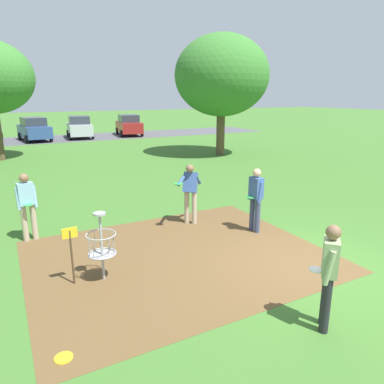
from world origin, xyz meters
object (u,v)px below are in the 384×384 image
(player_foreground_watching, at_px, (27,203))
(parked_car_center_right, at_px, (79,127))
(player_waiting_right, at_px, (190,190))
(frisbee_near_basket, at_px, (64,358))
(disc_golf_basket, at_px, (98,244))
(tree_mid_center, at_px, (222,76))
(parked_car_rightmost, at_px, (129,125))
(player_waiting_left, at_px, (256,196))
(parked_car_center_left, at_px, (34,129))
(player_throwing, at_px, (329,272))

(player_foreground_watching, distance_m, parked_car_center_right, 22.92)
(player_waiting_right, bearing_deg, frisbee_near_basket, -135.94)
(disc_golf_basket, bearing_deg, tree_mid_center, 48.87)
(frisbee_near_basket, xyz_separation_m, parked_car_rightmost, (9.96, 26.99, 0.91))
(player_waiting_left, xyz_separation_m, tree_mid_center, (6.03, 11.15, 3.65))
(disc_golf_basket, xyz_separation_m, parked_car_center_left, (1.00, 24.72, 0.17))
(tree_mid_center, height_order, parked_car_center_left, tree_mid_center)
(disc_golf_basket, distance_m, frisbee_near_basket, 2.31)
(tree_mid_center, relative_size, parked_car_center_right, 1.59)
(player_waiting_right, height_order, parked_car_rightmost, parked_car_rightmost)
(player_foreground_watching, distance_m, frisbee_near_basket, 4.87)
(player_foreground_watching, bearing_deg, frisbee_near_basket, -89.66)
(disc_golf_basket, bearing_deg, frisbee_near_basket, -117.47)
(parked_car_rightmost, bearing_deg, parked_car_center_left, -177.67)
(player_throwing, distance_m, parked_car_center_left, 27.92)
(player_foreground_watching, bearing_deg, parked_car_center_left, 84.69)
(frisbee_near_basket, relative_size, parked_car_center_right, 0.06)
(parked_car_center_right, bearing_deg, frisbee_near_basket, -101.69)
(player_foreground_watching, bearing_deg, player_throwing, -57.98)
(player_throwing, distance_m, tree_mid_center, 17.18)
(parked_car_center_left, height_order, parked_car_rightmost, same)
(parked_car_rightmost, bearing_deg, parked_car_center_right, 179.82)
(player_waiting_left, height_order, frisbee_near_basket, player_waiting_left)
(player_waiting_left, relative_size, frisbee_near_basket, 6.66)
(player_foreground_watching, relative_size, parked_car_center_right, 0.39)
(tree_mid_center, distance_m, parked_car_center_left, 16.34)
(disc_golf_basket, distance_m, player_waiting_left, 4.35)
(disc_golf_basket, height_order, parked_car_rightmost, parked_car_rightmost)
(player_foreground_watching, distance_m, tree_mid_center, 14.93)
(player_foreground_watching, xyz_separation_m, player_waiting_left, (5.33, -2.17, 0.00))
(parked_car_rightmost, bearing_deg, player_waiting_left, -100.81)
(player_throwing, xyz_separation_m, parked_car_rightmost, (6.25, 28.19, -0.05))
(player_waiting_right, relative_size, parked_car_center_right, 0.39)
(player_waiting_left, bearing_deg, frisbee_near_basket, -153.86)
(frisbee_near_basket, relative_size, parked_car_center_left, 0.06)
(disc_golf_basket, bearing_deg, parked_car_center_right, 79.65)
(player_foreground_watching, distance_m, parked_car_rightmost, 24.35)
(parked_car_rightmost, bearing_deg, disc_golf_basket, -109.66)
(disc_golf_basket, relative_size, player_waiting_left, 0.81)
(player_waiting_right, height_order, frisbee_near_basket, player_waiting_right)
(player_foreground_watching, distance_m, player_throwing, 7.05)
(player_waiting_right, distance_m, tree_mid_center, 12.74)
(player_throwing, relative_size, tree_mid_center, 0.25)
(player_waiting_left, xyz_separation_m, parked_car_rightmost, (4.66, 24.38, -0.05))
(parked_car_center_right, bearing_deg, player_foreground_watching, -104.18)
(disc_golf_basket, relative_size, player_waiting_right, 0.81)
(player_waiting_left, distance_m, player_waiting_right, 1.82)
(frisbee_near_basket, height_order, parked_car_rightmost, parked_car_rightmost)
(player_waiting_left, distance_m, tree_mid_center, 13.19)
(player_throwing, height_order, tree_mid_center, tree_mid_center)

